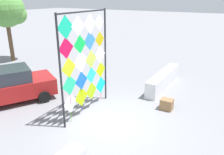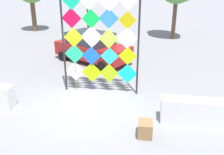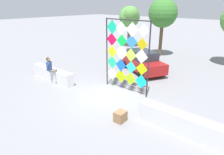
{
  "view_description": "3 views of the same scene",
  "coord_description": "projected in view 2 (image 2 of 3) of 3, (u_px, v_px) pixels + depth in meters",
  "views": [
    {
      "loc": [
        -6.12,
        -3.62,
        4.35
      ],
      "look_at": [
        0.52,
        0.36,
        1.52
      ],
      "focal_mm": 35.9,
      "sensor_mm": 36.0,
      "label": 1
    },
    {
      "loc": [
        1.99,
        -7.43,
        4.24
      ],
      "look_at": [
        0.76,
        0.67,
        0.87
      ],
      "focal_mm": 41.03,
      "sensor_mm": 36.0,
      "label": 2
    },
    {
      "loc": [
        6.44,
        -7.02,
        4.61
      ],
      "look_at": [
        0.14,
        0.27,
        1.04
      ],
      "focal_mm": 32.16,
      "sensor_mm": 36.0,
      "label": 3
    }
  ],
  "objects": [
    {
      "name": "cardboard_box_large",
      "position": [
        145.0,
        129.0,
        7.09
      ],
      "size": [
        0.41,
        0.49,
        0.44
      ],
      "primitive_type": "cube",
      "rotation": [
        0.0,
        0.0,
        0.02
      ],
      "color": "olive",
      "rests_on": "ground"
    },
    {
      "name": "ground",
      "position": [
        87.0,
        107.0,
        8.68
      ],
      "size": [
        120.0,
        120.0,
        0.0
      ],
      "primitive_type": "plane",
      "color": "gray"
    },
    {
      "name": "kite_display_rack",
      "position": [
        99.0,
        36.0,
        9.03
      ],
      "size": [
        2.8,
        0.1,
        3.89
      ],
      "color": "#232328",
      "rests_on": "ground"
    },
    {
      "name": "parked_car",
      "position": [
        92.0,
        47.0,
        12.87
      ],
      "size": [
        4.17,
        3.3,
        1.49
      ],
      "color": "maroon",
      "rests_on": "ground"
    },
    {
      "name": "plaza_ledge_right",
      "position": [
        223.0,
        113.0,
        7.56
      ],
      "size": [
        3.61,
        0.49,
        0.77
      ],
      "primitive_type": "cube",
      "color": "silver",
      "rests_on": "ground"
    }
  ]
}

